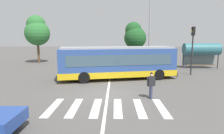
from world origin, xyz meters
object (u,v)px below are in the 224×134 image
parked_car_blue (87,59)px  parked_car_teal (142,59)px  parked_car_black (125,59)px  traffic_light_far_corner (193,43)px  background_tree_right (135,36)px  background_tree_left (37,31)px  pedestrian_crossing_street (151,84)px  parked_car_red (107,59)px  twin_arm_street_lamp (150,23)px  bus_stop_shelter (201,50)px  city_transit_bus (118,62)px

parked_car_blue → parked_car_teal: bearing=2.4°
parked_car_black → parked_car_teal: same height
traffic_light_far_corner → background_tree_right: size_ratio=0.76×
parked_car_blue → background_tree_right: size_ratio=0.69×
parked_car_blue → background_tree_left: bearing=168.6°
parked_car_blue → traffic_light_far_corner: traffic_light_far_corner is taller
pedestrian_crossing_street → background_tree_left: background_tree_left is taller
parked_car_red → background_tree_left: bearing=173.3°
parked_car_blue → twin_arm_street_lamp: size_ratio=0.49×
parked_car_teal → bus_stop_shelter: bus_stop_shelter is taller
parked_car_black → background_tree_left: size_ratio=0.62×
parked_car_black → bus_stop_shelter: 10.39m
bus_stop_shelter → background_tree_right: (-7.77, 8.27, 1.89)m
traffic_light_far_corner → pedestrian_crossing_street: bearing=-125.3°
parked_car_black → parked_car_teal: bearing=7.5°
background_tree_left → parked_car_teal: bearing=-4.4°
parked_car_blue → bus_stop_shelter: size_ratio=1.01×
parked_car_red → parked_car_black: bearing=-6.7°
traffic_light_far_corner → twin_arm_street_lamp: size_ratio=0.54×
city_transit_bus → twin_arm_street_lamp: bearing=57.2°
pedestrian_crossing_street → traffic_light_far_corner: traffic_light_far_corner is taller
pedestrian_crossing_street → parked_car_teal: pedestrian_crossing_street is taller
twin_arm_street_lamp → background_tree_right: bearing=96.1°
parked_car_teal → parked_car_black: bearing=-172.5°
city_transit_bus → parked_car_black: bearing=83.4°
pedestrian_crossing_street → parked_car_black: 16.19m
parked_car_blue → traffic_light_far_corner: bearing=-33.1°
background_tree_right → bus_stop_shelter: bearing=-46.8°
bus_stop_shelter → twin_arm_street_lamp: (-6.83, -0.53, 3.34)m
parked_car_teal → parked_car_blue: bearing=-177.6°
city_transit_bus → parked_car_black: 10.28m
parked_car_red → bus_stop_shelter: bearing=-16.7°
city_transit_bus → parked_car_blue: 11.13m
city_transit_bus → parked_car_blue: (-4.45, 10.17, -0.82)m
background_tree_left → parked_car_red: bearing=-6.7°
background_tree_left → background_tree_right: background_tree_left is taller
parked_car_teal → background_tree_right: 5.79m
parked_car_teal → traffic_light_far_corner: 9.62m
city_transit_bus → parked_car_black: city_transit_bus is taller
parked_car_blue → traffic_light_far_corner: 14.85m
parked_car_blue → background_tree_left: 9.16m
parked_car_black → twin_arm_street_lamp: (2.85, -3.93, 5.00)m
traffic_light_far_corner → background_tree_right: bearing=110.1°
traffic_light_far_corner → parked_car_teal: bearing=115.8°
parked_car_blue → parked_car_black: bearing=0.1°
traffic_light_far_corner → city_transit_bus: bearing=-164.4°
parked_car_red → parked_car_blue: bearing=-173.4°
traffic_light_far_corner → twin_arm_street_lamp: 6.04m
parked_car_red → traffic_light_far_corner: (9.36, -8.32, 2.59)m
background_tree_right → city_transit_bus: bearing=-101.6°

